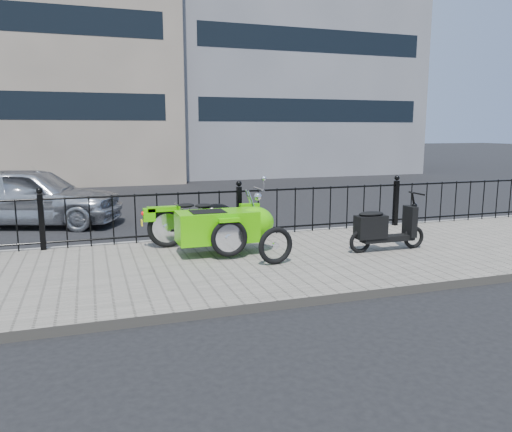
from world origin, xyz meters
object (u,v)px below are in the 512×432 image
object	(u,v)px
motorcycle_sidecar	(225,224)
sedan_car	(31,196)
scooter	(383,229)
spare_tire	(276,246)

from	to	relation	value
motorcycle_sidecar	sedan_car	bearing A→B (deg)	128.54
motorcycle_sidecar	scooter	xyz separation A→B (m)	(2.53, -0.80, -0.09)
spare_tire	sedan_car	xyz separation A→B (m)	(-3.89, 5.26, 0.26)
spare_tire	sedan_car	size ratio (longest dim) A/B	0.15
scooter	spare_tire	distance (m)	2.03
motorcycle_sidecar	spare_tire	world-z (taller)	motorcycle_sidecar
spare_tire	sedan_car	bearing A→B (deg)	126.48
scooter	motorcycle_sidecar	bearing A→B (deg)	162.35
motorcycle_sidecar	scooter	size ratio (longest dim) A/B	1.58
sedan_car	motorcycle_sidecar	bearing A→B (deg)	-122.44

